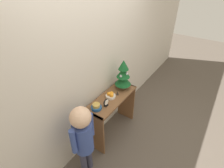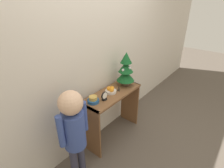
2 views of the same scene
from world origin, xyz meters
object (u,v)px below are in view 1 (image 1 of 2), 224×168
object	(u,v)px
singing_bowl	(96,107)
mini_tree	(123,75)
figurine	(118,93)
child_figure	(83,135)
desk_clock	(106,103)
fruit_bowl	(111,95)

from	to	relation	value
singing_bowl	mini_tree	bearing A→B (deg)	-3.55
singing_bowl	figurine	distance (m)	0.45
mini_tree	child_figure	xyz separation A→B (m)	(-1.08, -0.10, -0.27)
mini_tree	desk_clock	world-z (taller)	mini_tree
mini_tree	child_figure	world-z (taller)	mini_tree
fruit_bowl	child_figure	xyz separation A→B (m)	(-0.77, -0.13, -0.06)
desk_clock	figurine	xyz separation A→B (m)	(0.31, 0.01, -0.02)
mini_tree	singing_bowl	bearing A→B (deg)	176.45
desk_clock	fruit_bowl	bearing A→B (deg)	16.91
fruit_bowl	singing_bowl	world-z (taller)	same
singing_bowl	child_figure	xyz separation A→B (m)	(-0.44, -0.14, -0.06)
mini_tree	figurine	distance (m)	0.30
mini_tree	singing_bowl	xyz separation A→B (m)	(-0.64, 0.04, -0.21)
desk_clock	child_figure	size ratio (longest dim) A/B	0.10
singing_bowl	figurine	xyz separation A→B (m)	(0.44, -0.07, -0.00)
singing_bowl	desk_clock	world-z (taller)	desk_clock
fruit_bowl	desk_clock	distance (m)	0.21
fruit_bowl	child_figure	distance (m)	0.78
desk_clock	figurine	distance (m)	0.31
desk_clock	singing_bowl	bearing A→B (deg)	149.44
fruit_bowl	singing_bowl	bearing A→B (deg)	177.63
figurine	desk_clock	bearing A→B (deg)	-178.65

